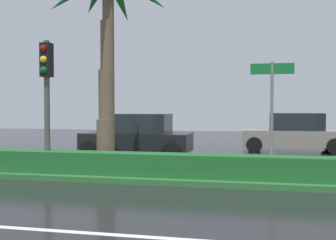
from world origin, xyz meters
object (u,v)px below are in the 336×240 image
at_px(palm_tree_mid_left, 107,0).
at_px(car_in_traffic_leading, 138,136).
at_px(car_in_traffic_second, 293,133).
at_px(traffic_signal_median_left, 46,81).
at_px(street_name_sign, 272,103).

relative_size(palm_tree_mid_left, car_in_traffic_leading, 1.49).
bearing_deg(car_in_traffic_second, palm_tree_mid_left, 51.25).
height_order(traffic_signal_median_left, car_in_traffic_leading, traffic_signal_median_left).
height_order(palm_tree_mid_left, traffic_signal_median_left, palm_tree_mid_left).
bearing_deg(palm_tree_mid_left, car_in_traffic_leading, 93.70).
xyz_separation_m(car_in_traffic_leading, car_in_traffic_second, (6.22, 3.38, 0.00)).
bearing_deg(car_in_traffic_second, car_in_traffic_leading, 28.53).
bearing_deg(street_name_sign, car_in_traffic_second, 81.53).
distance_m(street_name_sign, car_in_traffic_leading, 7.03).
distance_m(palm_tree_mid_left, traffic_signal_median_left, 3.03).
xyz_separation_m(street_name_sign, car_in_traffic_second, (1.22, 8.16, -1.25)).
distance_m(palm_tree_mid_left, street_name_sign, 5.71).
relative_size(traffic_signal_median_left, car_in_traffic_leading, 0.87).
xyz_separation_m(traffic_signal_median_left, car_in_traffic_second, (7.44, 8.38, -1.89)).
distance_m(palm_tree_mid_left, car_in_traffic_second, 10.46).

